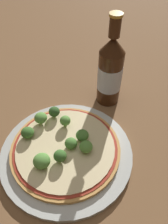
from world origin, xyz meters
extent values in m
plane|color=brown|center=(0.00, 0.00, 0.00)|extent=(3.00, 3.00, 0.00)
cylinder|color=#B2B7B2|center=(0.00, -0.03, 0.01)|extent=(0.29, 0.29, 0.01)
cylinder|color=tan|center=(0.00, -0.02, 0.02)|extent=(0.24, 0.24, 0.01)
cylinder|color=maroon|center=(0.00, -0.02, 0.02)|extent=(0.23, 0.23, 0.00)
cylinder|color=beige|center=(0.00, -0.02, 0.02)|extent=(0.22, 0.22, 0.00)
cylinder|color=#7A9E5B|center=(-0.06, 0.04, 0.03)|extent=(0.01, 0.01, 0.01)
ellipsoid|color=#386628|center=(-0.06, 0.04, 0.04)|extent=(0.03, 0.03, 0.02)
cylinder|color=#7A9E5B|center=(0.03, -0.06, 0.03)|extent=(0.01, 0.01, 0.01)
ellipsoid|color=#568E3D|center=(0.03, -0.06, 0.04)|extent=(0.03, 0.03, 0.03)
cylinder|color=#7A9E5B|center=(0.03, 0.03, 0.03)|extent=(0.01, 0.01, 0.01)
ellipsoid|color=#568E3D|center=(0.03, 0.03, 0.04)|extent=(0.03, 0.03, 0.02)
cylinder|color=#7A9E5B|center=(-0.06, -0.04, 0.03)|extent=(0.01, 0.01, 0.01)
ellipsoid|color=#568E3D|center=(-0.06, -0.04, 0.04)|extent=(0.03, 0.03, 0.03)
cylinder|color=#7A9E5B|center=(-0.02, 0.07, 0.03)|extent=(0.01, 0.01, 0.01)
ellipsoid|color=#568E3D|center=(-0.02, 0.07, 0.04)|extent=(0.03, 0.03, 0.02)
cylinder|color=#7A9E5B|center=(-0.02, -0.05, 0.03)|extent=(0.01, 0.01, 0.01)
ellipsoid|color=#386628|center=(-0.02, -0.05, 0.04)|extent=(0.03, 0.03, 0.02)
cylinder|color=#7A9E5B|center=(0.02, 0.07, 0.03)|extent=(0.01, 0.01, 0.01)
ellipsoid|color=#2D5123|center=(0.02, 0.07, 0.04)|extent=(0.03, 0.03, 0.02)
cylinder|color=#7A9E5B|center=(0.04, -0.03, 0.03)|extent=(0.01, 0.01, 0.01)
ellipsoid|color=#477A33|center=(0.04, -0.03, 0.04)|extent=(0.03, 0.03, 0.02)
cylinder|color=#7A9E5B|center=(0.01, -0.03, 0.03)|extent=(0.01, 0.01, 0.01)
ellipsoid|color=#477A33|center=(0.01, -0.03, 0.04)|extent=(0.03, 0.03, 0.02)
cylinder|color=#381E0F|center=(0.18, 0.07, 0.07)|extent=(0.06, 0.06, 0.15)
cylinder|color=#B2BCD1|center=(0.18, 0.07, 0.08)|extent=(0.06, 0.06, 0.07)
cone|color=#381E0F|center=(0.18, 0.07, 0.17)|extent=(0.06, 0.06, 0.04)
cylinder|color=#381E0F|center=(0.18, 0.07, 0.21)|extent=(0.03, 0.03, 0.05)
cylinder|color=#B7892D|center=(0.18, 0.07, 0.24)|extent=(0.03, 0.03, 0.01)
camera|label=1|loc=(-0.10, -0.28, 0.43)|focal=35.00mm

